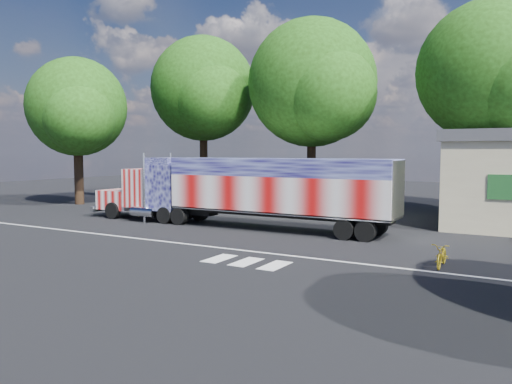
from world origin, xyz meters
The scene contains 10 objects.
ground centered at (0.00, 0.00, 0.00)m, with size 100.00×100.00×0.00m, color black.
lane_markings centered at (1.71, -3.77, 0.01)m, with size 30.00×2.67×0.01m.
semi_truck centered at (-0.69, 2.51, 2.07)m, with size 18.82×2.97×4.01m.
coach_bus centered at (-2.10, 10.28, 1.73)m, with size 11.49×2.68×3.34m.
woman centered at (-5.23, 1.50, 0.77)m, with size 0.56×0.37×1.55m, color slate.
bicycle centered at (10.46, -2.07, 0.44)m, with size 0.58×1.66×0.87m, color gold.
tree_ne_a centered at (10.36, 16.15, 9.33)m, with size 9.79×9.32×14.05m.
tree_nw_a centered at (-12.93, 16.45, 9.63)m, with size 9.77×9.30×14.35m.
tree_n_mid centered at (-2.32, 16.31, 9.43)m, with size 10.58×10.08×14.52m.
tree_w_a centered at (-17.68, 6.40, 7.47)m, with size 7.92×7.55×11.30m.
Camera 1 is at (13.30, -20.48, 4.09)m, focal length 35.00 mm.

